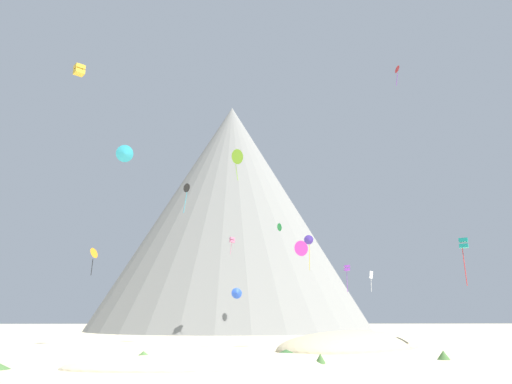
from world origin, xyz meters
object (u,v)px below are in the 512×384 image
(kite_lime_mid, at_px, (238,157))
(kite_red_high, at_px, (398,70))
(bush_near_right, at_px, (286,353))
(kite_gold_high, at_px, (79,70))
(kite_violet_low, at_px, (347,268))
(kite_black_mid, at_px, (186,188))
(kite_pink_mid, at_px, (232,240))
(kite_blue_low, at_px, (237,293))
(kite_teal_low, at_px, (464,244))
(bush_far_left, at_px, (443,355))
(rock_massif, at_px, (232,216))
(bush_ridge_crest, at_px, (144,354))
(kite_cyan_mid, at_px, (125,154))
(kite_indigo_mid, at_px, (309,241))
(kite_magenta_low, at_px, (301,248))
(bush_low_patch, at_px, (320,361))
(kite_orange_low, at_px, (93,254))
(kite_green_mid, at_px, (280,227))
(kite_white_low, at_px, (371,277))

(kite_lime_mid, distance_m, kite_red_high, 30.83)
(bush_near_right, distance_m, kite_gold_high, 47.11)
(kite_violet_low, bearing_deg, kite_black_mid, -69.66)
(kite_pink_mid, xyz_separation_m, kite_blue_low, (0.72, -32.58, -10.85))
(kite_teal_low, relative_size, kite_blue_low, 3.97)
(bush_far_left, distance_m, rock_massif, 93.25)
(bush_far_left, bearing_deg, bush_ridge_crest, 170.13)
(kite_cyan_mid, height_order, kite_lime_mid, kite_cyan_mid)
(kite_black_mid, bearing_deg, kite_teal_low, 88.10)
(kite_indigo_mid, xyz_separation_m, kite_magenta_low, (-4.53, -24.20, -4.34))
(kite_magenta_low, bearing_deg, bush_far_left, 98.40)
(bush_far_left, height_order, kite_red_high, kite_red_high)
(rock_massif, relative_size, kite_blue_low, 75.85)
(kite_teal_low, bearing_deg, bush_near_right, 134.45)
(kite_pink_mid, bearing_deg, kite_lime_mid, -15.58)
(rock_massif, bearing_deg, bush_far_left, -78.21)
(bush_low_patch, relative_size, kite_violet_low, 0.25)
(kite_cyan_mid, height_order, kite_indigo_mid, kite_cyan_mid)
(kite_violet_low, height_order, kite_magenta_low, kite_magenta_low)
(kite_teal_low, distance_m, kite_violet_low, 34.91)
(bush_low_patch, relative_size, bush_far_left, 1.06)
(kite_indigo_mid, height_order, kite_blue_low, kite_indigo_mid)
(bush_near_right, bearing_deg, kite_orange_low, 139.06)
(kite_indigo_mid, height_order, kite_green_mid, kite_green_mid)
(bush_far_left, relative_size, kite_red_high, 0.31)
(rock_massif, distance_m, kite_orange_low, 67.30)
(kite_blue_low, bearing_deg, bush_low_patch, -90.07)
(bush_far_left, relative_size, kite_black_mid, 0.23)
(kite_gold_high, bearing_deg, kite_black_mid, 99.79)
(kite_violet_low, distance_m, kite_magenta_low, 30.56)
(kite_blue_low, bearing_deg, kite_green_mid, 62.19)
(bush_ridge_crest, bearing_deg, bush_near_right, -1.24)
(kite_pink_mid, relative_size, kite_lime_mid, 0.71)
(kite_pink_mid, distance_m, kite_green_mid, 9.21)
(bush_near_right, height_order, kite_green_mid, kite_green_mid)
(kite_violet_low, bearing_deg, kite_pink_mid, -103.95)
(kite_teal_low, relative_size, kite_orange_low, 1.42)
(bush_near_right, relative_size, kite_magenta_low, 1.48)
(kite_magenta_low, bearing_deg, kite_gold_high, -29.83)
(kite_indigo_mid, xyz_separation_m, kite_violet_low, (7.14, 4.05, -4.19))
(bush_near_right, bearing_deg, kite_green_mid, 85.30)
(bush_low_patch, bearing_deg, kite_green_mid, 87.57)
(bush_low_patch, relative_size, kite_cyan_mid, 0.45)
(bush_near_right, bearing_deg, kite_violet_low, 69.95)
(kite_lime_mid, bearing_deg, rock_massif, -46.32)
(kite_orange_low, bearing_deg, kite_violet_low, 141.00)
(bush_low_patch, bearing_deg, kite_lime_mid, 100.41)
(rock_massif, bearing_deg, kite_teal_low, -71.63)
(kite_gold_high, relative_size, kite_orange_low, 0.49)
(kite_teal_low, relative_size, kite_white_low, 1.45)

